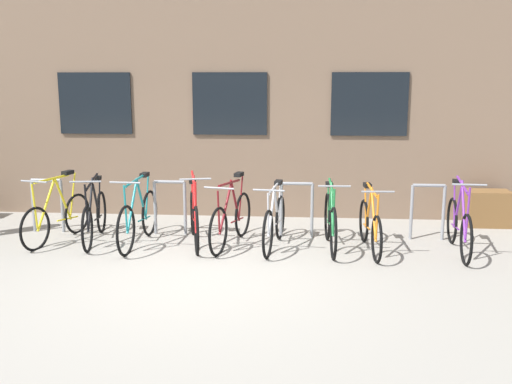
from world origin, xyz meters
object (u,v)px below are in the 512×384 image
object	(u,v)px
bicycle_green	(330,222)
bicycle_maroon	(231,219)
bicycle_teal	(138,218)
bicycle_black	(95,217)
bicycle_purple	(459,226)
planter_box	(488,208)
bicycle_yellow	(57,217)
bicycle_orange	(370,226)
bicycle_red	(194,218)
bicycle_silver	(274,222)

from	to	relation	value
bicycle_green	bicycle_maroon	world-z (taller)	bicycle_maroon
bicycle_teal	bicycle_black	bearing A→B (deg)	170.84
bicycle_purple	planter_box	bearing A→B (deg)	60.67
bicycle_maroon	bicycle_teal	bearing A→B (deg)	-176.72
bicycle_green	planter_box	world-z (taller)	bicycle_green
bicycle_yellow	bicycle_orange	bearing A→B (deg)	-2.02
bicycle_black	bicycle_maroon	size ratio (longest dim) A/B	1.00
bicycle_red	planter_box	distance (m)	4.93
bicycle_purple	bicycle_teal	xyz separation A→B (m)	(-4.66, 0.07, 0.01)
bicycle_silver	bicycle_yellow	bearing A→B (deg)	178.57
bicycle_yellow	bicycle_black	xyz separation A→B (m)	(0.57, 0.03, 0.00)
bicycle_black	planter_box	distance (m)	6.42
bicycle_yellow	bicycle_silver	distance (m)	3.32
bicycle_green	bicycle_red	distance (m)	2.03
bicycle_orange	planter_box	size ratio (longest dim) A/B	2.40
bicycle_yellow	bicycle_maroon	xyz separation A→B (m)	(2.67, -0.01, 0.01)
bicycle_maroon	planter_box	bearing A→B (deg)	19.08
bicycle_yellow	bicycle_orange	xyz separation A→B (m)	(4.70, -0.17, -0.01)
bicycle_red	bicycle_maroon	distance (m)	0.56
bicycle_green	bicycle_orange	bearing A→B (deg)	-9.01
bicycle_yellow	bicycle_black	world-z (taller)	bicycle_yellow
bicycle_black	bicycle_teal	size ratio (longest dim) A/B	0.96
bicycle_green	bicycle_teal	world-z (taller)	bicycle_teal
planter_box	bicycle_black	bearing A→B (deg)	-167.36
bicycle_yellow	planter_box	distance (m)	6.99
bicycle_silver	bicycle_maroon	bearing A→B (deg)	173.12
bicycle_red	bicycle_teal	bearing A→B (deg)	-172.48
bicycle_black	planter_box	xyz separation A→B (m)	(6.26, 1.40, -0.08)
bicycle_purple	bicycle_teal	distance (m)	4.66
bicycle_red	planter_box	xyz separation A→B (m)	(4.73, 1.41, -0.09)
bicycle_yellow	bicycle_silver	size ratio (longest dim) A/B	0.96
bicycle_purple	bicycle_black	xyz separation A→B (m)	(-5.37, 0.19, -0.01)
bicycle_maroon	bicycle_teal	world-z (taller)	bicycle_teal
bicycle_green	bicycle_silver	xyz separation A→B (m)	(-0.82, -0.01, -0.02)
bicycle_purple	bicycle_orange	world-z (taller)	bicycle_purple
bicycle_orange	bicycle_teal	size ratio (longest dim) A/B	0.92
bicycle_orange	bicycle_black	world-z (taller)	bicycle_black
bicycle_orange	planter_box	distance (m)	2.67
bicycle_orange	bicycle_teal	xyz separation A→B (m)	(-3.41, 0.08, 0.03)
bicycle_red	bicycle_yellow	bearing A→B (deg)	-179.34
bicycle_orange	bicycle_teal	bearing A→B (deg)	178.63
bicycle_green	bicycle_orange	distance (m)	0.57
bicycle_yellow	bicycle_black	size ratio (longest dim) A/B	0.93
bicycle_green	bicycle_purple	size ratio (longest dim) A/B	0.99
bicycle_purple	bicycle_red	xyz separation A→B (m)	(-3.83, 0.18, -0.00)
bicycle_silver	planter_box	bearing A→B (deg)	23.34
bicycle_green	planter_box	xyz separation A→B (m)	(2.70, 1.51, -0.09)
bicycle_red	bicycle_silver	bearing A→B (deg)	-5.06
bicycle_orange	planter_box	xyz separation A→B (m)	(2.14, 1.60, -0.07)
bicycle_silver	planter_box	distance (m)	3.83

